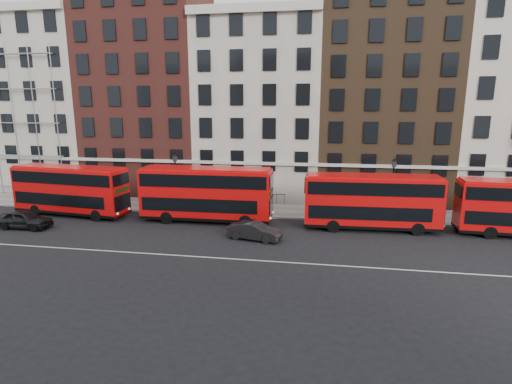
% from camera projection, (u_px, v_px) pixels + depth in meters
% --- Properties ---
extents(ground, '(120.00, 120.00, 0.00)m').
position_uv_depth(ground, '(222.00, 247.00, 28.26)').
color(ground, black).
rests_on(ground, ground).
extents(pavement, '(80.00, 5.00, 0.15)m').
position_uv_depth(pavement, '(249.00, 209.00, 38.36)').
color(pavement, gray).
rests_on(pavement, ground).
extents(kerb, '(80.00, 0.30, 0.16)m').
position_uv_depth(kerb, '(244.00, 216.00, 35.95)').
color(kerb, gray).
rests_on(kerb, ground).
extents(road_centre_line, '(70.00, 0.12, 0.01)m').
position_uv_depth(road_centre_line, '(215.00, 258.00, 26.34)').
color(road_centre_line, white).
rests_on(road_centre_line, ground).
extents(building_terrace, '(64.00, 11.95, 22.00)m').
position_uv_depth(building_terrace, '(258.00, 101.00, 43.35)').
color(building_terrace, '#AEA696').
rests_on(building_terrace, ground).
extents(bus_a, '(10.94, 3.81, 4.50)m').
position_uv_depth(bus_a, '(70.00, 189.00, 36.10)').
color(bus_a, red).
rests_on(bus_a, ground).
extents(bus_b, '(11.24, 2.88, 4.70)m').
position_uv_depth(bus_b, '(206.00, 193.00, 34.03)').
color(bus_b, red).
rests_on(bus_b, ground).
extents(bus_c, '(10.71, 2.97, 4.46)m').
position_uv_depth(bus_c, '(371.00, 201.00, 31.86)').
color(bus_c, red).
rests_on(bus_c, ground).
extents(car_rear, '(4.43, 1.79, 1.51)m').
position_uv_depth(car_rear, '(24.00, 219.00, 32.54)').
color(car_rear, black).
rests_on(car_rear, ground).
extents(car_front, '(4.26, 2.19, 1.34)m').
position_uv_depth(car_front, '(254.00, 231.00, 29.81)').
color(car_front, '#242326').
rests_on(car_front, ground).
extents(lamp_post_left, '(0.44, 0.44, 5.33)m').
position_uv_depth(lamp_post_left, '(176.00, 179.00, 37.48)').
color(lamp_post_left, black).
rests_on(lamp_post_left, pavement).
extents(lamp_post_right, '(0.44, 0.44, 5.33)m').
position_uv_depth(lamp_post_right, '(392.00, 186.00, 34.23)').
color(lamp_post_right, black).
rests_on(lamp_post_right, pavement).
extents(iron_railings, '(6.60, 0.06, 1.00)m').
position_uv_depth(iron_railings, '(253.00, 198.00, 40.36)').
color(iron_railings, black).
rests_on(iron_railings, pavement).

